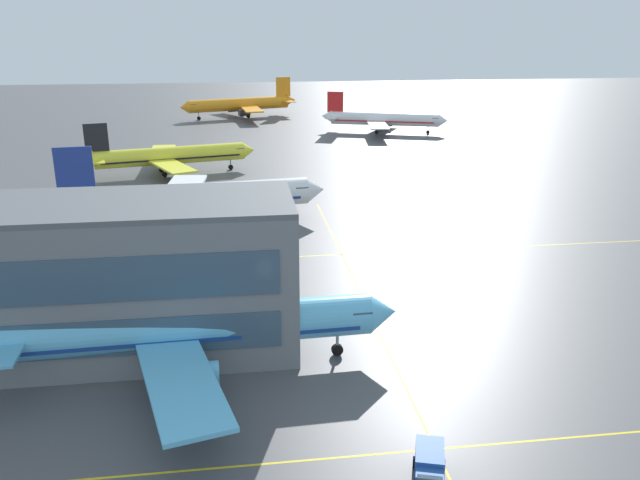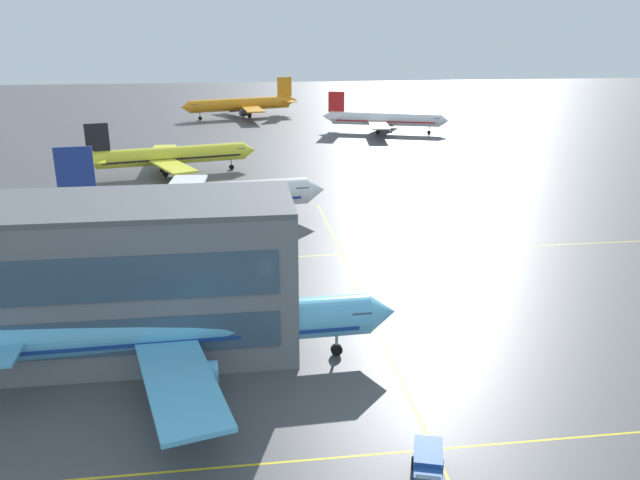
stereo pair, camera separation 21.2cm
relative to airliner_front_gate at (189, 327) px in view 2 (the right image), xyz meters
The scene contains 8 objects.
ground_plane 21.96m from the airliner_front_gate, 33.85° to the right, with size 600.00×600.00×0.00m, color #4C4C4F.
airliner_front_gate is the anchor object (origin of this frame).
airliner_second_row 42.48m from the airliner_front_gate, 93.25° to the left, with size 40.90×35.04×12.71m.
airliner_third_row 78.86m from the airliner_front_gate, 96.30° to the left, with size 34.75×29.53×10.88m.
airliner_far_left_stand 131.16m from the airliner_front_gate, 69.75° to the left, with size 34.14×29.21×10.91m.
airliner_far_right_stand 159.06m from the airliner_front_gate, 87.50° to the left, with size 38.15×32.62×12.15m.
taxiway_markings 19.49m from the airliner_front_gate, 19.95° to the left, with size 136.54×90.42×0.01m.
service_truck_red_van 23.97m from the airliner_front_gate, 46.20° to the right, with size 3.07×4.46×2.10m.
Camera 2 is at (-13.12, -39.24, 29.02)m, focal length 35.97 mm.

